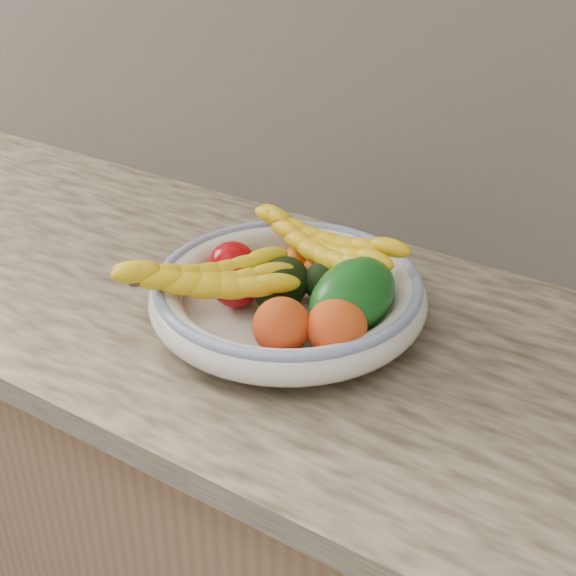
{
  "coord_description": "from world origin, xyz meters",
  "views": [
    {
      "loc": [
        0.52,
        0.85,
        1.53
      ],
      "look_at": [
        0.0,
        1.66,
        0.96
      ],
      "focal_mm": 50.0,
      "sensor_mm": 36.0,
      "label": 1
    }
  ],
  "objects_px": {
    "fruit_bowl": "(288,295)",
    "banana_bunch_back": "(321,249)",
    "banana_bunch_front": "(206,283)",
    "green_mango": "(353,298)"
  },
  "relations": [
    {
      "from": "fruit_bowl",
      "to": "banana_bunch_front",
      "type": "xyz_separation_m",
      "value": [
        -0.08,
        -0.08,
        0.03
      ]
    },
    {
      "from": "banana_bunch_front",
      "to": "green_mango",
      "type": "bearing_deg",
      "value": -19.45
    },
    {
      "from": "green_mango",
      "to": "banana_bunch_back",
      "type": "bearing_deg",
      "value": 145.43
    },
    {
      "from": "green_mango",
      "to": "banana_bunch_back",
      "type": "distance_m",
      "value": 0.12
    },
    {
      "from": "fruit_bowl",
      "to": "banana_bunch_back",
      "type": "height_order",
      "value": "banana_bunch_back"
    },
    {
      "from": "fruit_bowl",
      "to": "banana_bunch_front",
      "type": "relative_size",
      "value": 1.5
    },
    {
      "from": "fruit_bowl",
      "to": "banana_bunch_back",
      "type": "xyz_separation_m",
      "value": [
        0.01,
        0.08,
        0.04
      ]
    },
    {
      "from": "banana_bunch_back",
      "to": "banana_bunch_front",
      "type": "xyz_separation_m",
      "value": [
        -0.09,
        -0.16,
        -0.01
      ]
    },
    {
      "from": "fruit_bowl",
      "to": "green_mango",
      "type": "height_order",
      "value": "green_mango"
    },
    {
      "from": "fruit_bowl",
      "to": "banana_bunch_front",
      "type": "bearing_deg",
      "value": -134.61
    }
  ]
}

